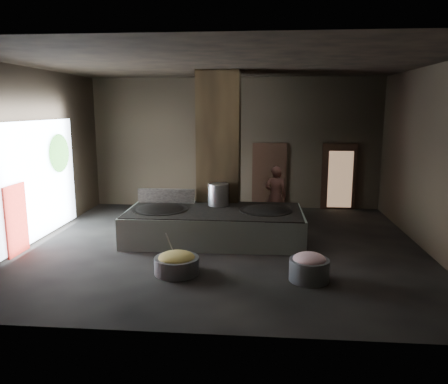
# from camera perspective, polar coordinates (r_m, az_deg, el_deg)

# --- Properties ---
(floor) EXTENTS (10.00, 9.00, 0.10)m
(floor) POSITION_cam_1_polar(r_m,az_deg,el_deg) (11.33, -0.04, -7.20)
(floor) COLOR black
(floor) RESTS_ON ground
(ceiling) EXTENTS (10.00, 9.00, 0.10)m
(ceiling) POSITION_cam_1_polar(r_m,az_deg,el_deg) (10.82, -0.04, 16.63)
(ceiling) COLOR black
(ceiling) RESTS_ON back_wall
(back_wall) EXTENTS (10.00, 0.10, 4.50)m
(back_wall) POSITION_cam_1_polar(r_m,az_deg,el_deg) (15.35, 1.47, 6.35)
(back_wall) COLOR black
(back_wall) RESTS_ON ground
(front_wall) EXTENTS (10.00, 0.10, 4.50)m
(front_wall) POSITION_cam_1_polar(r_m,az_deg,el_deg) (6.36, -3.67, -0.19)
(front_wall) COLOR black
(front_wall) RESTS_ON ground
(left_wall) EXTENTS (0.10, 9.00, 4.50)m
(left_wall) POSITION_cam_1_polar(r_m,az_deg,el_deg) (12.35, -24.15, 4.28)
(left_wall) COLOR black
(left_wall) RESTS_ON ground
(right_wall) EXTENTS (0.10, 9.00, 4.50)m
(right_wall) POSITION_cam_1_polar(r_m,az_deg,el_deg) (11.54, 25.85, 3.75)
(right_wall) COLOR black
(right_wall) RESTS_ON ground
(pillar) EXTENTS (1.20, 1.20, 4.50)m
(pillar) POSITION_cam_1_polar(r_m,az_deg,el_deg) (12.74, -0.63, 5.41)
(pillar) COLOR black
(pillar) RESTS_ON ground
(hearth_platform) EXTENTS (4.67, 2.29, 0.81)m
(hearth_platform) POSITION_cam_1_polar(r_m,az_deg,el_deg) (11.63, -1.26, -4.38)
(hearth_platform) COLOR silver
(hearth_platform) RESTS_ON ground
(platform_cap) EXTENTS (4.54, 2.18, 0.03)m
(platform_cap) POSITION_cam_1_polar(r_m,az_deg,el_deg) (11.53, -1.27, -2.41)
(platform_cap) COLOR black
(platform_cap) RESTS_ON hearth_platform
(wok_left) EXTENTS (1.46, 1.46, 0.40)m
(wok_left) POSITION_cam_1_polar(r_m,az_deg,el_deg) (11.74, -8.36, -2.61)
(wok_left) COLOR black
(wok_left) RESTS_ON hearth_platform
(wok_left_rim) EXTENTS (1.49, 1.49, 0.05)m
(wok_left_rim) POSITION_cam_1_polar(r_m,az_deg,el_deg) (11.73, -8.37, -2.27)
(wok_left_rim) COLOR black
(wok_left_rim) RESTS_ON hearth_platform
(wok_right) EXTENTS (1.36, 1.36, 0.38)m
(wok_right) POSITION_cam_1_polar(r_m,az_deg,el_deg) (11.53, 5.45, -2.79)
(wok_right) COLOR black
(wok_right) RESTS_ON hearth_platform
(wok_right_rim) EXTENTS (1.39, 1.39, 0.05)m
(wok_right_rim) POSITION_cam_1_polar(r_m,az_deg,el_deg) (11.51, 5.45, -2.45)
(wok_right_rim) COLOR black
(wok_right_rim) RESTS_ON hearth_platform
(stock_pot) EXTENTS (0.56, 0.56, 0.60)m
(stock_pot) POSITION_cam_1_polar(r_m,az_deg,el_deg) (11.99, -0.75, -0.35)
(stock_pot) COLOR #A4A7AB
(stock_pot) RESTS_ON hearth_platform
(splash_guard) EXTENTS (1.61, 0.09, 0.40)m
(splash_guard) POSITION_cam_1_polar(r_m,az_deg,el_deg) (12.44, -7.55, -0.50)
(splash_guard) COLOR black
(splash_guard) RESTS_ON hearth_platform
(cook) EXTENTS (0.69, 0.48, 1.78)m
(cook) POSITION_cam_1_polar(r_m,az_deg,el_deg) (13.16, 6.76, -0.47)
(cook) COLOR brown
(cook) RESTS_ON ground
(veg_basin) EXTENTS (1.01, 1.01, 0.35)m
(veg_basin) POSITION_cam_1_polar(r_m,az_deg,el_deg) (9.48, -6.19, -9.49)
(veg_basin) COLOR slate
(veg_basin) RESTS_ON ground
(veg_fill) EXTENTS (0.78, 0.78, 0.24)m
(veg_fill) POSITION_cam_1_polar(r_m,az_deg,el_deg) (9.42, -6.21, -8.50)
(veg_fill) COLOR #879C4B
(veg_fill) RESTS_ON veg_basin
(ladle) EXTENTS (0.17, 0.36, 0.68)m
(ladle) POSITION_cam_1_polar(r_m,az_deg,el_deg) (9.53, -6.95, -7.03)
(ladle) COLOR #A4A7AB
(ladle) RESTS_ON veg_basin
(meat_basin) EXTENTS (0.94, 0.94, 0.45)m
(meat_basin) POSITION_cam_1_polar(r_m,az_deg,el_deg) (9.21, 11.04, -9.95)
(meat_basin) COLOR slate
(meat_basin) RESTS_ON ground
(meat_fill) EXTENTS (0.68, 0.68, 0.26)m
(meat_fill) POSITION_cam_1_polar(r_m,az_deg,el_deg) (9.14, 11.10, -8.62)
(meat_fill) COLOR pink
(meat_fill) RESTS_ON meat_basin
(doorway_near) EXTENTS (1.18, 0.08, 2.38)m
(doorway_near) POSITION_cam_1_polar(r_m,az_deg,el_deg) (15.36, 5.90, 1.98)
(doorway_near) COLOR black
(doorway_near) RESTS_ON ground
(doorway_near_glow) EXTENTS (0.89, 0.04, 2.11)m
(doorway_near_glow) POSITION_cam_1_polar(r_m,az_deg,el_deg) (15.55, 5.15, 1.91)
(doorway_near_glow) COLOR #8C6647
(doorway_near_glow) RESTS_ON ground
(doorway_far) EXTENTS (1.18, 0.08, 2.38)m
(doorway_far) POSITION_cam_1_polar(r_m,az_deg,el_deg) (15.58, 14.76, 1.80)
(doorway_far) COLOR black
(doorway_far) RESTS_ON ground
(doorway_far_glow) EXTENTS (0.83, 0.04, 1.96)m
(doorway_far_glow) POSITION_cam_1_polar(r_m,az_deg,el_deg) (15.58, 14.93, 1.60)
(doorway_far_glow) COLOR #8C6647
(doorway_far_glow) RESTS_ON ground
(left_opening) EXTENTS (0.04, 4.20, 3.10)m
(left_opening) POSITION_cam_1_polar(r_m,az_deg,el_deg) (12.56, -23.08, 1.46)
(left_opening) COLOR white
(left_opening) RESTS_ON ground
(pavilion_sliver) EXTENTS (0.05, 0.90, 1.70)m
(pavilion_sliver) POSITION_cam_1_polar(r_m,az_deg,el_deg) (11.55, -25.50, -3.29)
(pavilion_sliver) COLOR maroon
(pavilion_sliver) RESTS_ON ground
(tree_silhouette) EXTENTS (0.28, 1.10, 1.10)m
(tree_silhouette) POSITION_cam_1_polar(r_m,az_deg,el_deg) (13.41, -20.71, 4.77)
(tree_silhouette) COLOR #194714
(tree_silhouette) RESTS_ON left_opening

